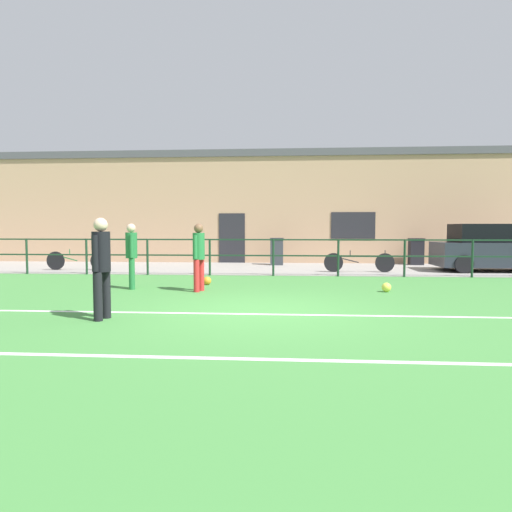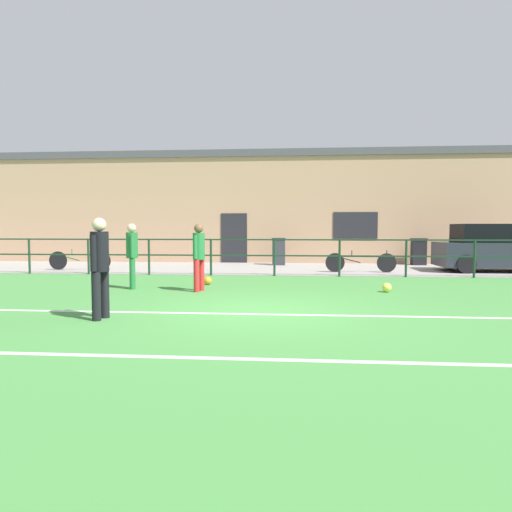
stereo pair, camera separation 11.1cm
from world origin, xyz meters
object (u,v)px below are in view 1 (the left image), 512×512
Objects in this scene: player_striker at (132,252)px; trash_bin_1 at (416,251)px; bicycle_parked_1 at (77,260)px; trash_bin_0 at (277,251)px; soccer_ball_match at (386,287)px; soccer_ball_spare at (207,281)px; parked_car_red at (493,249)px; player_goalkeeper at (101,262)px; bicycle_parked_0 at (359,262)px; player_winger at (199,253)px.

player_striker is 1.52× the size of trash_bin_1.
bicycle_parked_1 is 7.41m from trash_bin_0.
trash_bin_0 is (6.88, 2.74, 0.20)m from bicycle_parked_1.
trash_bin_1 is (12.42, 3.24, 0.20)m from bicycle_parked_1.
trash_bin_0 is at bearing 21.69° from bicycle_parked_1.
trash_bin_1 is at bearing 70.54° from soccer_ball_match.
soccer_ball_spare is 10.06m from parked_car_red.
player_goalkeeper is 1.58× the size of trash_bin_1.
bicycle_parked_1 reaches higher than bicycle_parked_0.
parked_car_red reaches higher than player_winger.
player_winger is at bearing 173.74° from player_goalkeeper.
player_striker is 7.51× the size of soccer_ball_spare.
trash_bin_1 is at bearing 5.19° from trash_bin_0.
soccer_ball_match is 7.83m from trash_bin_0.
soccer_ball_match is at bearing -70.12° from player_winger.
parked_car_red is (4.65, 5.30, 0.67)m from soccer_ball_match.
player_goalkeeper is 6.48m from soccer_ball_match.
player_winger is 1.49× the size of trash_bin_0.
soccer_ball_match is at bearing 68.32° from player_striker.
bicycle_parked_0 is at bearing -25.80° from player_winger.
player_winger is 7.32× the size of soccer_ball_match.
player_striker is at bearing -154.19° from parked_car_red.
bicycle_parked_0 is (-4.61, -0.74, -0.43)m from parked_car_red.
player_winger is (0.92, 3.38, -0.04)m from player_goalkeeper.
bicycle_parked_0 is (6.16, 4.48, -0.56)m from player_striker.
player_striker is at bearing -51.70° from bicycle_parked_1.
soccer_ball_match is (5.31, 3.61, -0.84)m from player_goalkeeper.
soccer_ball_spare is at bearing 97.38° from player_striker.
soccer_ball_spare is at bearing -136.56° from trash_bin_1.
soccer_ball_spare is (-4.42, 1.00, -0.00)m from soccer_ball_match.
parked_car_red is 3.61× the size of trash_bin_0.
trash_bin_0 is at bearing 135.83° from bicycle_parked_0.
player_striker is at bearing -114.87° from trash_bin_0.
parked_car_red reaches higher than bicycle_parked_1.
bicycle_parked_0 is at bearing 89.58° from soccer_ball_match.
bicycle_parked_1 is at bearing 154.70° from soccer_ball_match.
bicycle_parked_0 is 3.93m from trash_bin_0.
parked_car_red is 14.33m from bicycle_parked_1.
trash_bin_0 is (-2.78, 7.30, 0.45)m from soccer_ball_match.
bicycle_parked_0 is (4.46, 3.56, 0.25)m from soccer_ball_spare.
bicycle_parked_0 is 2.20× the size of trash_bin_1.
trash_bin_0 reaches higher than trash_bin_1.
player_striker is 0.72× the size of bicycle_parked_1.
trash_bin_1 is at bearing 153.71° from player_goalkeeper.
player_striker reaches higher than bicycle_parked_1.
player_goalkeeper is 9.28m from bicycle_parked_1.
bicycle_parked_1 reaches higher than soccer_ball_spare.
player_winger reaches higher than trash_bin_1.
bicycle_parked_1 is at bearing -158.31° from trash_bin_0.
player_winger reaches higher than soccer_ball_spare.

